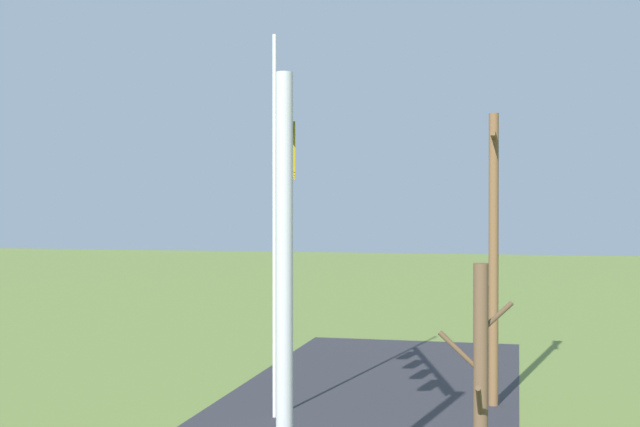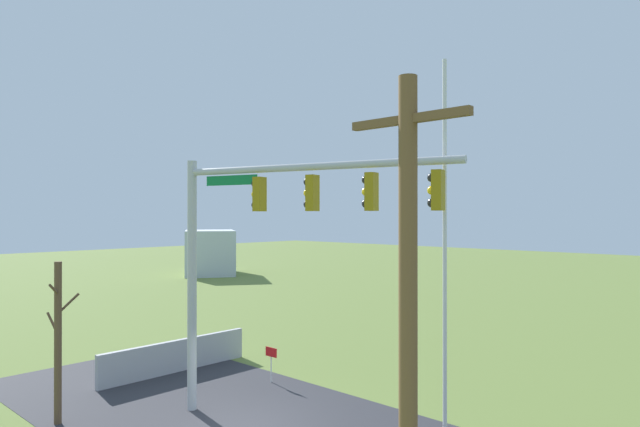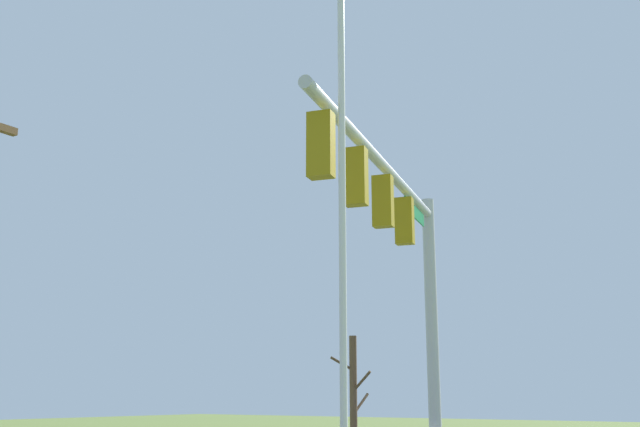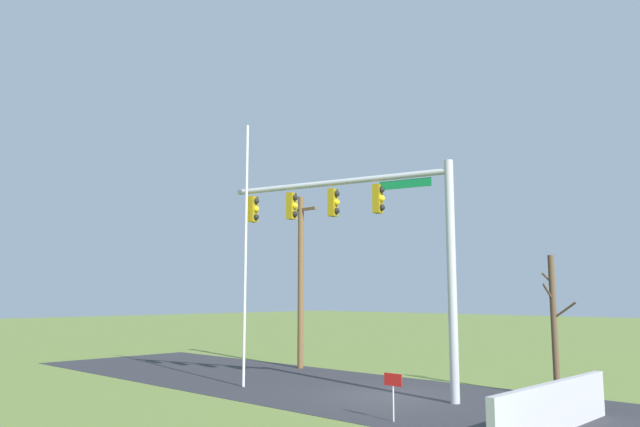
% 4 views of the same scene
% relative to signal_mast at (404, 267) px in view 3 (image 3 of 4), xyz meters
% --- Properties ---
extents(signal_mast, '(8.10, 2.32, 7.48)m').
position_rel_signal_mast_xyz_m(signal_mast, '(0.00, 0.00, 0.00)').
color(signal_mast, '#B2B5BA').
rests_on(signal_mast, ground_plane).
extents(flagpole, '(0.10, 0.10, 9.59)m').
position_rel_signal_mast_xyz_m(flagpole, '(-4.74, -1.58, -0.67)').
color(flagpole, silver).
rests_on(flagpole, ground_plane).
extents(bare_tree, '(1.27, 1.02, 4.54)m').
position_rel_signal_mast_xyz_m(bare_tree, '(4.31, 3.88, -3.14)').
color(bare_tree, brown).
rests_on(bare_tree, ground_plane).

